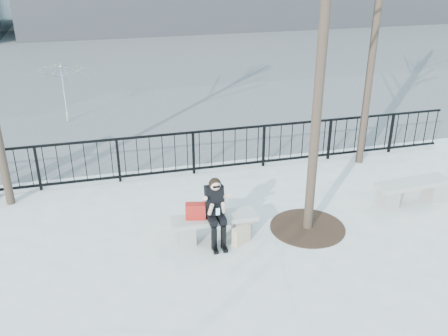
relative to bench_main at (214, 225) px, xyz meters
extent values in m
plane|color=#A09F9B|center=(0.00, 0.00, -0.30)|extent=(120.00, 120.00, 0.00)
cube|color=#474747|center=(0.00, 15.00, -0.30)|extent=(60.00, 23.00, 0.01)
cube|color=black|center=(0.00, 3.00, 0.78)|extent=(14.00, 0.05, 0.05)
cube|color=black|center=(0.00, 3.00, -0.18)|extent=(14.00, 0.05, 0.05)
cube|color=#2D2D30|center=(3.00, 21.96, 0.90)|extent=(18.00, 0.08, 2.40)
cube|color=#2D2D30|center=(20.00, 21.96, 0.90)|extent=(16.00, 0.08, 2.40)
cylinder|color=black|center=(1.90, -0.10, 3.45)|extent=(0.18, 0.18, 7.50)
cylinder|color=black|center=(4.50, 2.60, 3.20)|extent=(0.18, 0.18, 7.00)
cylinder|color=black|center=(1.90, -0.10, -0.29)|extent=(1.50, 1.50, 0.02)
cube|color=slate|center=(-0.55, 0.00, -0.10)|extent=(0.32, 0.38, 0.40)
cube|color=slate|center=(0.55, 0.00, -0.10)|extent=(0.32, 0.38, 0.40)
cube|color=gray|center=(0.00, 0.00, 0.14)|extent=(1.65, 0.46, 0.09)
cube|color=slate|center=(3.96, 0.35, -0.09)|extent=(0.33, 0.39, 0.41)
cube|color=slate|center=(5.09, 0.35, -0.09)|extent=(0.33, 0.39, 0.41)
cube|color=gray|center=(4.53, 0.35, 0.16)|extent=(1.70, 0.47, 0.09)
cube|color=maroon|center=(-0.35, 0.02, 0.34)|extent=(0.41, 0.26, 0.31)
cube|color=beige|center=(0.46, -0.29, -0.12)|extent=(0.40, 0.32, 0.36)
imported|color=yellow|center=(-2.93, 7.73, 0.64)|extent=(2.45, 2.48, 1.88)
camera|label=1|loc=(-1.88, -8.00, 4.99)|focal=40.00mm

